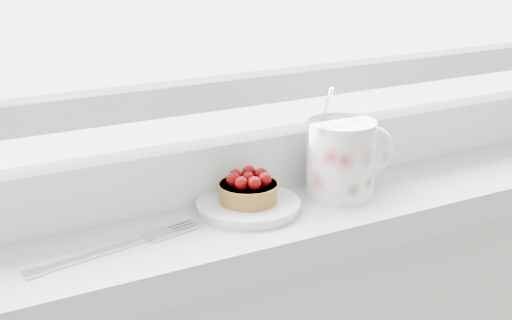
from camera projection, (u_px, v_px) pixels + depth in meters
saucer at (248, 206)px, 0.84m from camera, size 0.12×0.12×0.01m
raspberry_tart at (248, 188)px, 0.84m from camera, size 0.07×0.07×0.04m
floral_mug at (343, 157)px, 0.88m from camera, size 0.12×0.09×0.14m
fork at (116, 248)px, 0.75m from camera, size 0.20×0.05×0.00m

